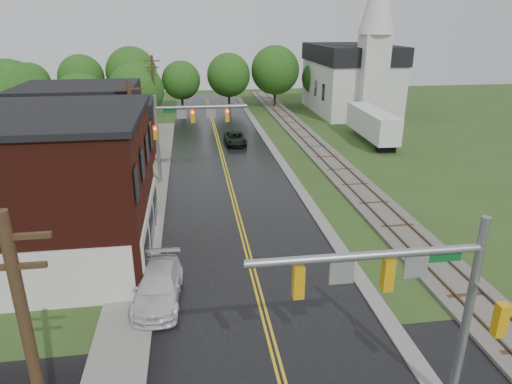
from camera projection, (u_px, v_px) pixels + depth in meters
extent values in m
cube|color=black|center=(226.00, 169.00, 41.12)|extent=(10.00, 90.00, 0.02)
cube|color=gray|center=(274.00, 152.00, 46.47)|extent=(0.80, 70.00, 0.12)
cube|color=gray|center=(152.00, 192.00, 35.66)|extent=(2.40, 50.00, 0.12)
cube|color=#46160F|center=(11.00, 194.00, 24.15)|extent=(14.00, 10.00, 8.00)
cube|color=silver|center=(151.00, 228.00, 25.97)|extent=(0.10, 9.50, 3.00)
cube|color=tan|center=(85.00, 152.00, 34.81)|extent=(8.00, 7.00, 6.40)
cube|color=#3F0F0C|center=(117.00, 136.00, 43.63)|extent=(7.00, 6.00, 4.40)
cube|color=silver|center=(349.00, 87.00, 65.69)|extent=(10.00, 16.00, 7.00)
cube|color=black|center=(352.00, 54.00, 64.03)|extent=(10.40, 16.40, 2.40)
cube|color=silver|center=(372.00, 80.00, 57.58)|extent=(3.20, 3.20, 11.00)
cube|color=#59544C|center=(318.00, 149.00, 47.05)|extent=(3.20, 80.00, 0.20)
cube|color=#4C3828|center=(312.00, 148.00, 46.90)|extent=(0.10, 80.00, 0.12)
cube|color=#4C3828|center=(325.00, 148.00, 47.09)|extent=(0.10, 80.00, 0.12)
cylinder|color=gray|center=(467.00, 319.00, 14.67)|extent=(0.28, 0.28, 7.20)
cylinder|color=gray|center=(367.00, 256.00, 13.27)|extent=(7.20, 0.26, 0.26)
cube|color=orange|center=(388.00, 275.00, 13.61)|extent=(0.32, 0.30, 1.05)
cube|color=orange|center=(298.00, 282.00, 13.25)|extent=(0.32, 0.30, 1.05)
cube|color=gray|center=(416.00, 267.00, 13.66)|extent=(0.75, 0.06, 0.75)
cube|color=gray|center=(342.00, 272.00, 13.35)|extent=(0.75, 0.06, 0.75)
cube|color=#0C5926|center=(439.00, 258.00, 13.67)|extent=(1.40, 0.04, 0.30)
cylinder|color=gray|center=(157.00, 141.00, 36.32)|extent=(0.28, 0.28, 7.20)
cylinder|color=gray|center=(201.00, 107.00, 35.88)|extent=(7.20, 0.26, 0.26)
cube|color=orange|center=(193.00, 116.00, 36.03)|extent=(0.32, 0.30, 1.05)
cube|color=orange|center=(227.00, 115.00, 36.40)|extent=(0.32, 0.30, 1.05)
cube|color=gray|center=(182.00, 114.00, 35.85)|extent=(0.75, 0.06, 0.75)
cube|color=gray|center=(211.00, 113.00, 36.15)|extent=(0.75, 0.06, 0.75)
cube|color=#0C5926|center=(172.00, 111.00, 35.66)|extent=(1.40, 0.04, 0.30)
sphere|color=#FF0C0C|center=(193.00, 112.00, 35.75)|extent=(0.20, 0.20, 0.20)
cube|color=#382616|center=(6.00, 237.00, 9.47)|extent=(1.80, 0.12, 0.12)
cube|color=#382616|center=(13.00, 267.00, 9.71)|extent=(1.40, 0.12, 0.12)
cylinder|color=#382616|center=(134.00, 147.00, 31.21)|extent=(0.28, 0.28, 9.00)
cube|color=#382616|center=(129.00, 89.00, 29.83)|extent=(1.80, 0.12, 0.12)
cube|color=#382616|center=(130.00, 100.00, 30.08)|extent=(1.40, 0.12, 0.12)
cylinder|color=#382616|center=(155.00, 97.00, 51.58)|extent=(0.28, 0.28, 9.00)
cube|color=#382616|center=(152.00, 61.00, 50.20)|extent=(1.80, 0.12, 0.12)
cube|color=#382616|center=(152.00, 67.00, 50.45)|extent=(1.40, 0.12, 0.12)
cylinder|color=black|center=(19.00, 153.00, 39.96)|extent=(0.36, 0.36, 3.42)
sphere|color=#244C15|center=(9.00, 105.00, 38.48)|extent=(7.60, 7.60, 7.60)
sphere|color=#244C15|center=(17.00, 114.00, 38.43)|extent=(5.32, 5.32, 5.32)
cylinder|color=black|center=(85.00, 134.00, 48.03)|extent=(0.36, 0.36, 2.70)
sphere|color=#244C15|center=(81.00, 103.00, 46.86)|extent=(6.00, 6.00, 6.00)
sphere|color=#244C15|center=(87.00, 108.00, 46.76)|extent=(4.20, 4.20, 4.20)
cylinder|color=black|center=(139.00, 120.00, 54.22)|extent=(0.36, 0.36, 2.88)
sphere|color=#244C15|center=(136.00, 90.00, 52.97)|extent=(6.40, 6.40, 6.40)
sphere|color=#244C15|center=(142.00, 96.00, 52.88)|extent=(4.48, 4.48, 4.48)
imported|color=black|center=(235.00, 139.00, 49.10)|extent=(2.21, 4.65, 1.28)
imported|color=silver|center=(159.00, 286.00, 21.70)|extent=(2.39, 5.27, 1.49)
cube|color=black|center=(386.00, 148.00, 46.49)|extent=(1.80, 1.26, 0.80)
cylinder|color=gray|center=(362.00, 133.00, 52.75)|extent=(0.16, 0.16, 0.80)
cube|color=silver|center=(372.00, 123.00, 49.63)|extent=(2.69, 10.90, 2.71)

